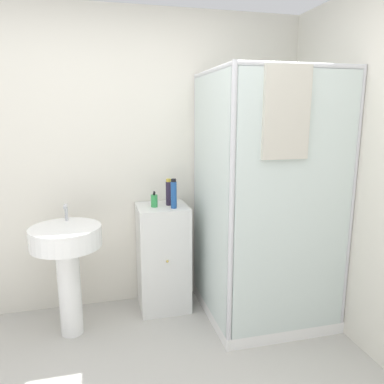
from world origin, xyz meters
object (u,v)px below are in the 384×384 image
at_px(soap_dispenser, 154,201).
at_px(shampoo_bottle_blue, 174,194).
at_px(shampoo_bottle_tall_black, 169,192).
at_px(sink, 67,255).

height_order(soap_dispenser, shampoo_bottle_blue, shampoo_bottle_blue).
relative_size(soap_dispenser, shampoo_bottle_tall_black, 0.59).
xyz_separation_m(sink, soap_dispenser, (0.69, 0.21, 0.33)).
xyz_separation_m(shampoo_bottle_tall_black, shampoo_bottle_blue, (0.02, -0.11, 0.01)).
bearing_deg(shampoo_bottle_tall_black, shampoo_bottle_blue, -81.13).
bearing_deg(shampoo_bottle_tall_black, soap_dispenser, -165.21).
bearing_deg(sink, shampoo_bottle_tall_black, 16.48).
bearing_deg(shampoo_bottle_tall_black, sink, -163.52).
bearing_deg(shampoo_bottle_blue, sink, -171.29).
xyz_separation_m(sink, shampoo_bottle_blue, (0.83, 0.13, 0.39)).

